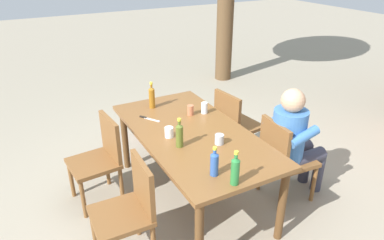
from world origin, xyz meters
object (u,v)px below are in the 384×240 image
Objects in this scene: bottle_amber at (152,97)px; chair_far_right at (283,156)px; person_in_white_shirt at (294,139)px; chair_near_left at (101,156)px; cup_steel at (219,139)px; bottle_green at (235,170)px; chair_near_right at (130,207)px; dining_table at (192,139)px; cup_glass at (204,108)px; bottle_olive at (179,135)px; cup_terracotta at (190,110)px; bottle_blue at (214,163)px; backpack_by_far_side at (151,121)px; cup_white at (169,132)px; chair_far_left at (234,123)px; table_knife at (148,118)px.

chair_far_right is at bearing 38.92° from bottle_amber.
chair_far_right is 0.74× the size of person_in_white_shirt.
chair_far_right is 1.00× the size of chair_near_left.
bottle_green is at bearing -21.52° from cup_steel.
chair_near_right is (0.85, 0.00, 0.00)m from chair_near_left.
cup_glass is at bearing 134.37° from dining_table.
bottle_olive is at bearing 41.94° from chair_near_left.
chair_near_left is 1.50m from bottle_green.
cup_terracotta is (-0.75, -0.62, 0.32)m from chair_far_right.
bottle_green reaches higher than chair_near_left.
bottle_olive is 3.01× the size of cup_steel.
cup_glass is (-0.99, 0.49, -0.04)m from bottle_blue.
backpack_by_far_side is at bearing 178.17° from cup_steel.
chair_near_left is at bearing -42.29° from backpack_by_far_side.
chair_far_left is at bearing 111.78° from cup_white.
bottle_olive is at bearing -47.26° from cup_glass.
cup_white reaches higher than backpack_by_far_side.
bottle_olive reaches higher than cup_terracotta.
table_knife is at bearing -149.93° from dining_table.
bottle_amber is at bearing -170.72° from dining_table.
cup_glass is at bearing 83.34° from chair_near_left.
chair_near_left is at bearing -118.38° from chair_far_right.
chair_far_right is at bearing 39.66° from cup_terracotta.
bottle_amber reaches higher than cup_terracotta.
person_in_white_shirt is at bearing 63.05° from chair_near_left.
person_in_white_shirt reaches higher than cup_white.
cup_glass is at bearing 123.66° from chair_near_right.
person_in_white_shirt is (0.85, 1.67, 0.17)m from chair_near_left.
chair_near_left is 1.19m from cup_steel.
cup_terracotta is 0.15m from cup_glass.
bottle_amber is at bearing -167.99° from cup_steel.
cup_terracotta is (-1.03, 0.35, -0.05)m from bottle_blue.
cup_white is at bearing -176.18° from bottle_blue.
person_in_white_shirt is 2.07m from backpack_by_far_side.
bottle_olive is at bearing -110.97° from cup_steel.
bottle_green is at bearing -63.49° from chair_far_right.
chair_near_right is 8.26× the size of cup_terracotta.
bottle_green is 0.88m from cup_white.
bottle_amber is at bearing -137.97° from person_in_white_shirt.
chair_near_right is 0.77m from cup_white.
chair_near_left is 4.08× the size of table_knife.
cup_glass is (-0.29, 0.54, 0.01)m from cup_white.
bottle_blue is at bearing 27.94° from chair_near_left.
dining_table is 2.15× the size of chair_far_left.
person_in_white_shirt is at bearing 78.31° from bottle_olive.
chair_near_right is at bearing -56.34° from cup_glass.
chair_near_left is 9.05× the size of cup_white.
bottle_blue is 1.08m from cup_terracotta.
chair_far_right is at bearing 62.00° from dining_table.
chair_far_right is 3.62× the size of bottle_blue.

